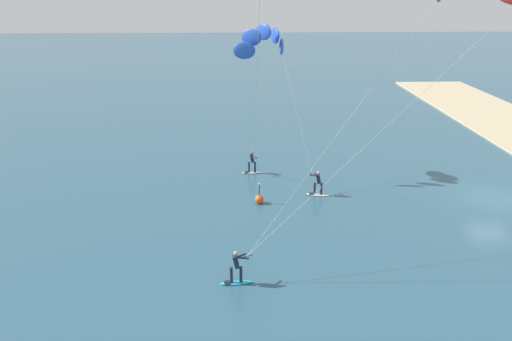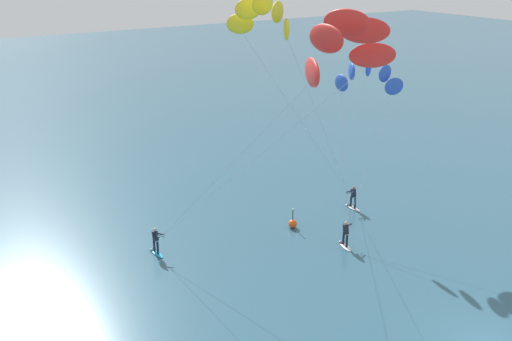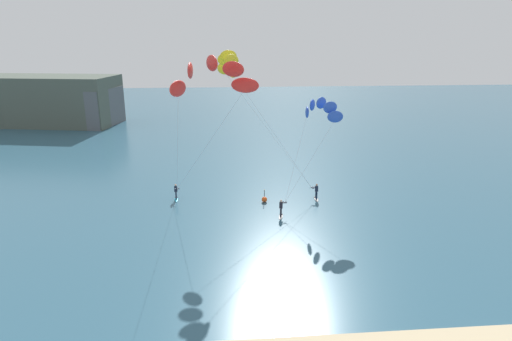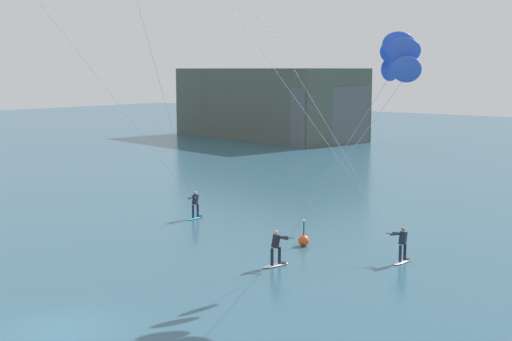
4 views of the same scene
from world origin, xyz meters
TOP-DOWN VIEW (x-y plane):
  - ground_plane at (0.00, 0.00)m, footprint 240.00×240.00m
  - kitesurfer_nearshore at (4.89, 14.43)m, footprint 6.29×6.19m
  - marker_buoy at (-0.18, 15.08)m, footprint 0.56×0.56m
  - distant_headland at (-36.35, 59.69)m, footprint 27.39×15.67m

SIDE VIEW (x-z plane):
  - ground_plane at x=0.00m, z-range 0.00..0.00m
  - marker_buoy at x=-0.18m, z-range -0.39..0.99m
  - distant_headland at x=-36.35m, z-range -0.34..8.65m
  - kitesurfer_nearshore at x=4.89m, z-range 3.74..14.28m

